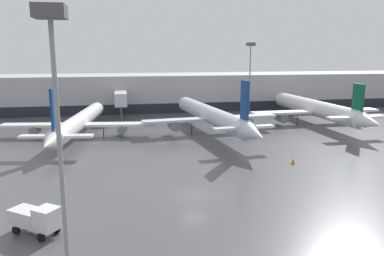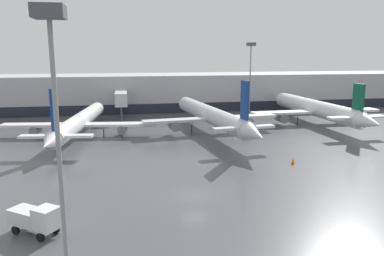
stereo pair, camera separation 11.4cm
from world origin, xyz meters
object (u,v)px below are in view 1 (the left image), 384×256
Objects in this scene: parked_jet_3 at (211,115)px; traffic_cone_1 at (293,161)px; parked_jet_1 at (316,109)px; service_truck_2 at (36,218)px; apron_light_mast_5 at (250,57)px; parked_jet_2 at (79,122)px; apron_light_mast_3 at (54,66)px.

traffic_cone_1 is (6.10, -21.04, -2.85)m from parked_jet_3.
service_truck_2 is (-46.38, -40.75, -1.71)m from parked_jet_1.
apron_light_mast_5 is (8.37, 41.98, 13.03)m from traffic_cone_1.
parked_jet_3 reaches higher than parked_jet_1.
parked_jet_1 is 47.02m from parked_jet_2.
apron_light_mast_3 is (-43.15, -47.05, 10.50)m from parked_jet_1.
traffic_cone_1 is at bearing -119.41° from parked_jet_2.
service_truck_2 is (-22.90, -35.56, -1.86)m from parked_jet_3.
parked_jet_3 is at bearing 64.83° from apron_light_mast_3.
traffic_cone_1 is 0.05× the size of apron_light_mast_5.
apron_light_mast_3 is (3.71, -43.17, 11.03)m from parked_jet_2.
parked_jet_3 is at bearing 100.91° from parked_jet_1.
apron_light_mast_5 reaches higher than parked_jet_3.
parked_jet_1 is 64.69m from apron_light_mast_3.
traffic_cone_1 is at bearing 144.91° from parked_jet_1.
parked_jet_2 is 23.42m from parked_jet_3.
parked_jet_1 is at bearing -84.53° from parked_jet_3.
parked_jet_2 reaches higher than traffic_cone_1.
parked_jet_2 is 36.90m from service_truck_2.
parked_jet_3 is at bearing -85.47° from parked_jet_2.
parked_jet_3 is 49.80× the size of traffic_cone_1.
apron_light_mast_3 reaches higher than parked_jet_2.
apron_light_mast_3 is (-19.67, -41.85, 10.35)m from parked_jet_3.
parked_jet_1 is 61.77m from service_truck_2.
apron_light_mast_5 is at bearing -41.67° from parked_jet_3.
parked_jet_3 is 42.33m from service_truck_2.
apron_light_mast_3 is at bearing 147.82° from parked_jet_3.
apron_light_mast_5 is (37.37, 56.49, 12.04)m from service_truck_2.
parked_jet_3 reaches higher than parked_jet_2.
service_truck_2 is at bearing -171.48° from parked_jet_2.
apron_light_mast_3 reaches higher than parked_jet_3.
apron_light_mast_5 reaches higher than traffic_cone_1.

